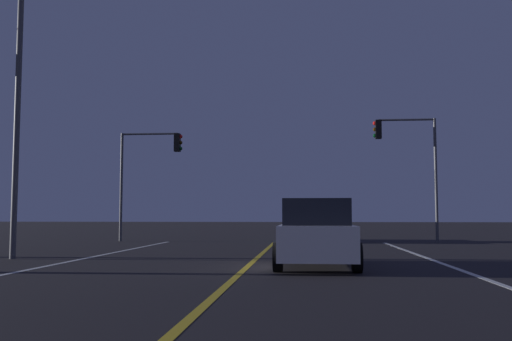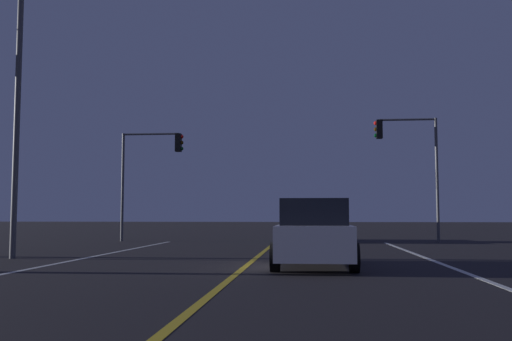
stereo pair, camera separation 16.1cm
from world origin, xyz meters
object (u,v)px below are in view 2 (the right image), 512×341
object	(u,v)px
car_ahead_far	(318,224)
street_lamp_left_mid	(35,82)
car_lead_same_lane	(314,234)
traffic_light_near_left	(152,160)
traffic_light_near_right	(408,151)

from	to	relation	value
car_ahead_far	street_lamp_left_mid	world-z (taller)	street_lamp_left_mid
car_ahead_far	car_lead_same_lane	xyz separation A→B (m)	(-0.29, -13.70, 0.00)
car_ahead_far	car_lead_same_lane	distance (m)	13.71
car_lead_same_lane	traffic_light_near_left	bearing A→B (deg)	31.45
car_lead_same_lane	traffic_light_near_left	size ratio (longest dim) A/B	0.80
car_ahead_far	street_lamp_left_mid	size ratio (longest dim) A/B	0.51
car_lead_same_lane	traffic_light_near_right	size ratio (longest dim) A/B	0.73
car_ahead_far	car_lead_same_lane	size ratio (longest dim) A/B	1.00
traffic_light_near_right	traffic_light_near_left	size ratio (longest dim) A/B	1.10
car_ahead_far	traffic_light_near_right	world-z (taller)	traffic_light_near_right
traffic_light_near_left	street_lamp_left_mid	bearing A→B (deg)	-92.68
traffic_light_near_right	street_lamp_left_mid	world-z (taller)	street_lamp_left_mid
car_lead_same_lane	street_lamp_left_mid	size ratio (longest dim) A/B	0.51
car_lead_same_lane	traffic_light_near_right	bearing A→B (deg)	-19.52
car_ahead_far	traffic_light_near_right	size ratio (longest dim) A/B	0.73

